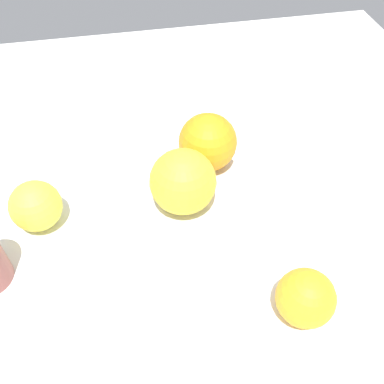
{
  "coord_description": "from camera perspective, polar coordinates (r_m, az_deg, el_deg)",
  "views": [
    {
      "loc": [
        8.0,
        40.57,
        48.09
      ],
      "look_at": [
        0.0,
        0.0,
        2.61
      ],
      "focal_mm": 39.57,
      "sensor_mm": 36.0,
      "label": 1
    }
  ],
  "objects": [
    {
      "name": "orange_loose_0",
      "position": [
        0.62,
        -20.31,
        -1.78
      ],
      "size": [
        7.22,
        7.22,
        7.22
      ],
      "primitive_type": "sphere",
      "color": "yellow",
      "rests_on": "ground_plane"
    },
    {
      "name": "orange_in_bowl_0",
      "position": [
        0.6,
        2.14,
        6.71
      ],
      "size": [
        8.35,
        8.35,
        8.35
      ],
      "primitive_type": "sphere",
      "color": "orange",
      "rests_on": "fruit_bowl"
    },
    {
      "name": "fruit_bowl",
      "position": [
        0.62,
        0.0,
        -0.34
      ],
      "size": [
        15.91,
        15.91,
        4.34
      ],
      "color": "white",
      "rests_on": "ground_plane"
    },
    {
      "name": "orange_loose_1",
      "position": [
        0.52,
        15.05,
        -13.63
      ],
      "size": [
        7.03,
        7.03,
        7.03
      ],
      "primitive_type": "sphere",
      "color": "#F9A823",
      "rests_on": "ground_plane"
    },
    {
      "name": "ground_plane",
      "position": [
        0.64,
        0.0,
        -2.17
      ],
      "size": [
        110.0,
        110.0,
        2.0
      ],
      "primitive_type": "cube",
      "color": "white"
    },
    {
      "name": "orange_in_bowl_1",
      "position": [
        0.54,
        -1.23,
        1.4
      ],
      "size": [
        8.74,
        8.74,
        8.74
      ],
      "primitive_type": "sphere",
      "color": "yellow",
      "rests_on": "fruit_bowl"
    }
  ]
}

